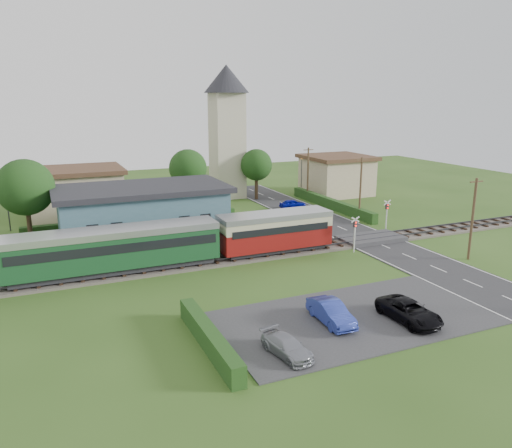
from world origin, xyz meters
name	(u,v)px	position (x,y,z in m)	size (l,w,h in m)	color
ground	(288,260)	(0.00, 0.00, 0.00)	(120.00, 120.00, 0.00)	#2D4C19
railway_track	(278,252)	(0.00, 2.00, 0.11)	(76.00, 3.20, 0.49)	#4C443D
road	(384,246)	(10.00, 0.00, 0.03)	(6.00, 70.00, 0.05)	#28282B
car_park	(354,318)	(-1.50, -12.00, 0.04)	(17.00, 9.00, 0.08)	#333335
crossing_deck	(371,239)	(10.00, 2.00, 0.23)	(6.20, 3.40, 0.45)	#333335
platform	(157,255)	(-10.00, 5.20, 0.23)	(30.00, 3.00, 0.45)	gray
equipment_hut	(57,249)	(-18.00, 5.20, 1.75)	(2.30, 2.30, 2.55)	#BDB39A
station_building	(143,213)	(-10.00, 10.99, 2.69)	(16.00, 9.00, 5.30)	#3E6473
train	(71,253)	(-17.08, 2.00, 2.18)	(43.20, 2.90, 3.40)	#232328
church_tower	(227,122)	(5.00, 28.00, 10.23)	(6.00, 6.00, 17.60)	#BDB39A
house_west	(76,191)	(-15.00, 25.00, 2.79)	(10.80, 8.80, 5.50)	tan
house_east	(337,174)	(20.00, 24.00, 2.80)	(8.80, 8.80, 5.50)	tan
hedge_carpark	(209,338)	(-11.00, -12.00, 0.60)	(0.80, 9.00, 1.20)	#193814
hedge_roadside	(331,204)	(14.20, 16.00, 0.60)	(0.80, 18.00, 1.20)	#193814
hedge_station	(135,223)	(-10.00, 15.50, 0.65)	(22.00, 0.80, 1.30)	#193814
tree_a	(25,188)	(-20.00, 14.00, 5.38)	(5.20, 5.20, 8.00)	#332316
tree_b	(188,168)	(-2.00, 23.00, 5.02)	(4.60, 4.60, 7.34)	#332316
tree_c	(256,165)	(8.00, 25.00, 4.65)	(4.20, 4.20, 6.78)	#332316
utility_pole_b	(473,218)	(14.20, -6.00, 3.63)	(1.40, 0.22, 7.00)	#473321
utility_pole_c	(360,187)	(14.20, 10.00, 3.63)	(1.40, 0.22, 7.00)	#473321
utility_pole_d	(308,173)	(14.20, 22.00, 3.63)	(1.40, 0.22, 7.00)	#473321
crossing_signal_near	(355,229)	(6.40, -0.41, 2.14)	(0.84, 0.28, 3.28)	silver
crossing_signal_far	(387,211)	(13.60, 4.39, 2.14)	(0.84, 0.28, 3.28)	silver
streetlamp_west	(7,202)	(-22.00, 20.00, 3.04)	(0.30, 0.30, 5.15)	#3F3F47
streetlamp_east	(302,172)	(16.00, 27.00, 3.04)	(0.30, 0.30, 5.15)	#3F3F47
car_on_road	(293,204)	(9.77, 17.77, 0.61)	(1.32, 3.28, 1.12)	#050CA2
car_park_blue	(331,312)	(-3.23, -12.03, 0.75)	(1.41, 4.05, 1.34)	#263694
car_park_silver	(287,346)	(-7.50, -14.50, 0.59)	(1.43, 3.52, 1.02)	gray
car_park_dark	(409,311)	(1.28, -13.75, 0.71)	(2.09, 4.53, 1.26)	black
pedestrian_near	(216,237)	(-4.65, 5.09, 1.22)	(0.56, 0.37, 1.53)	gray
pedestrian_far	(99,248)	(-14.76, 5.09, 1.43)	(0.95, 0.74, 1.96)	gray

